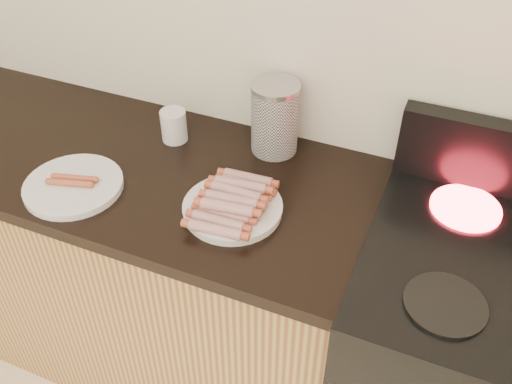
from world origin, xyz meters
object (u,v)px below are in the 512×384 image
at_px(stove, 481,383).
at_px(mug, 174,126).
at_px(side_plate, 74,186).
at_px(canister, 275,118).
at_px(main_plate, 233,209).

xyz_separation_m(stove, mug, (-1.02, 0.17, 0.49)).
distance_m(stove, side_plate, 1.26).
relative_size(stove, side_plate, 3.41).
bearing_deg(canister, stove, -18.25).
distance_m(side_plate, canister, 0.59).
height_order(stove, side_plate, side_plate).
bearing_deg(canister, main_plate, -89.31).
bearing_deg(side_plate, stove, 7.06).
bearing_deg(canister, mug, -166.54).
bearing_deg(side_plate, canister, 41.51).
bearing_deg(canister, side_plate, -138.49).
relative_size(side_plate, canister, 1.24).
height_order(side_plate, canister, canister).
bearing_deg(stove, main_plate, -175.17).
bearing_deg(mug, side_plate, -113.96).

